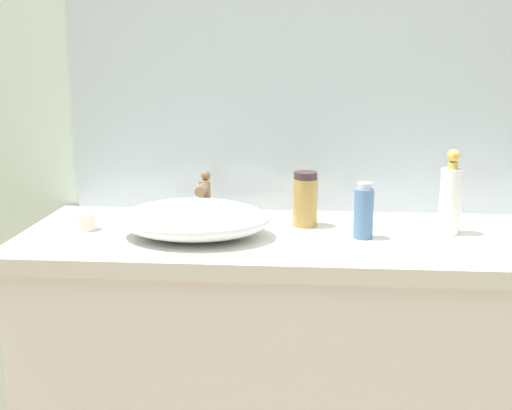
{
  "coord_description": "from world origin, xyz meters",
  "views": [
    {
      "loc": [
        -0.01,
        -1.16,
        1.35
      ],
      "look_at": [
        -0.14,
        0.41,
        0.98
      ],
      "focal_mm": 44.48,
      "sensor_mm": 36.0,
      "label": 1
    }
  ],
  "objects_px": {
    "spray_can": "(364,212)",
    "candle_jar": "(85,221)",
    "sink_basin": "(194,219)",
    "soap_dispenser": "(451,198)",
    "perfume_bottle": "(305,199)"
  },
  "relations": [
    {
      "from": "soap_dispenser",
      "to": "perfume_bottle",
      "type": "relative_size",
      "value": 1.48
    },
    {
      "from": "sink_basin",
      "to": "spray_can",
      "type": "distance_m",
      "value": 0.43
    },
    {
      "from": "soap_dispenser",
      "to": "spray_can",
      "type": "height_order",
      "value": "soap_dispenser"
    },
    {
      "from": "candle_jar",
      "to": "perfume_bottle",
      "type": "bearing_deg",
      "value": 8.54
    },
    {
      "from": "spray_can",
      "to": "candle_jar",
      "type": "bearing_deg",
      "value": 178.4
    },
    {
      "from": "sink_basin",
      "to": "perfume_bottle",
      "type": "bearing_deg",
      "value": 24.88
    },
    {
      "from": "candle_jar",
      "to": "sink_basin",
      "type": "bearing_deg",
      "value": -8.08
    },
    {
      "from": "soap_dispenser",
      "to": "perfume_bottle",
      "type": "xyz_separation_m",
      "value": [
        -0.37,
        0.05,
        -0.02
      ]
    },
    {
      "from": "candle_jar",
      "to": "soap_dispenser",
      "type": "bearing_deg",
      "value": 2.48
    },
    {
      "from": "sink_basin",
      "to": "candle_jar",
      "type": "relative_size",
      "value": 6.61
    },
    {
      "from": "perfume_bottle",
      "to": "candle_jar",
      "type": "xyz_separation_m",
      "value": [
        -0.58,
        -0.09,
        -0.05
      ]
    },
    {
      "from": "sink_basin",
      "to": "soap_dispenser",
      "type": "xyz_separation_m",
      "value": [
        0.65,
        0.08,
        0.05
      ]
    },
    {
      "from": "soap_dispenser",
      "to": "candle_jar",
      "type": "bearing_deg",
      "value": -177.52
    },
    {
      "from": "sink_basin",
      "to": "spray_can",
      "type": "relative_size",
      "value": 2.7
    },
    {
      "from": "candle_jar",
      "to": "spray_can",
      "type": "bearing_deg",
      "value": -1.6
    }
  ]
}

